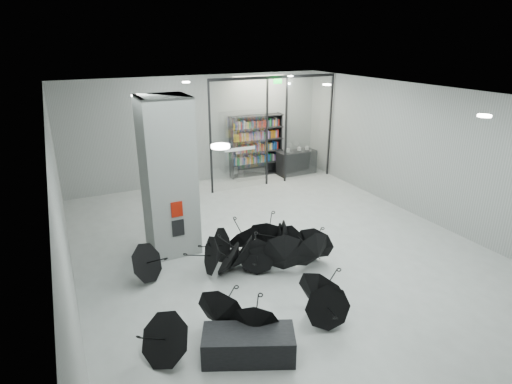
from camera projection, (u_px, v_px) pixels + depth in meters
name	position (u px, v px, depth m)	size (l,w,h in m)	color
room	(297.00, 151.00, 9.44)	(14.00, 14.02, 4.01)	gray
column	(168.00, 177.00, 10.39)	(1.20, 1.20, 4.00)	slate
fire_cabinet	(177.00, 209.00, 10.09)	(0.28, 0.04, 0.38)	#A50A07
info_panel	(178.00, 228.00, 10.27)	(0.30, 0.03, 0.42)	black
exit_sign	(278.00, 81.00, 14.55)	(0.30, 0.06, 0.15)	#0CE533
glass_partition	(274.00, 127.00, 15.28)	(5.06, 0.08, 4.00)	silver
bench	(248.00, 345.00, 7.23)	(1.59, 0.68, 0.51)	black
bookshelf	(256.00, 145.00, 16.62)	(2.20, 0.44, 2.42)	black
shop_counter	(296.00, 162.00, 16.99)	(1.59, 0.63, 0.95)	black
umbrella_cluster	(259.00, 269.00, 9.51)	(5.37, 4.44, 1.27)	black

